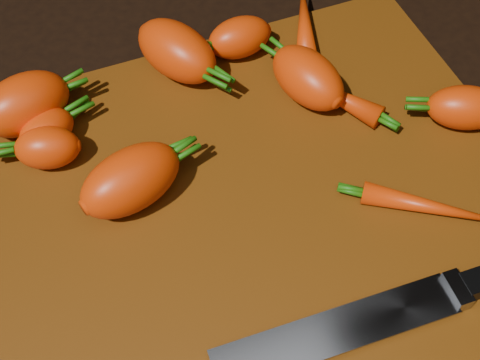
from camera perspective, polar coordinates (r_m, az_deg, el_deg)
name	(u,v)px	position (r m, az deg, el deg)	size (l,w,h in m)	color
ground	(244,212)	(0.59, 0.36, -2.72)	(2.00, 2.00, 0.01)	black
cutting_board	(244,205)	(0.58, 0.37, -2.13)	(0.50, 0.40, 0.01)	#613109
carrot_0	(25,104)	(0.64, -17.89, 6.20)	(0.08, 0.05, 0.05)	red
carrot_1	(47,148)	(0.61, -16.11, 2.67)	(0.06, 0.04, 0.04)	red
carrot_2	(177,51)	(0.66, -5.42, 10.91)	(0.09, 0.05, 0.05)	red
carrot_3	(308,78)	(0.63, 5.81, 8.68)	(0.08, 0.05, 0.05)	red
carrot_4	(240,37)	(0.68, -0.03, 12.07)	(0.06, 0.04, 0.04)	red
carrot_5	(47,131)	(0.62, -16.18, 4.02)	(0.05, 0.04, 0.04)	red
carrot_6	(465,108)	(0.64, 18.68, 5.87)	(0.07, 0.04, 0.04)	red
carrot_7	(305,26)	(0.70, 5.56, 12.95)	(0.11, 0.02, 0.02)	red
carrot_8	(430,207)	(0.58, 15.90, -2.21)	(0.11, 0.02, 0.02)	red
carrot_9	(338,97)	(0.64, 8.38, 7.01)	(0.09, 0.02, 0.02)	red
carrot_10	(131,180)	(0.56, -9.32, 0.00)	(0.09, 0.05, 0.05)	red
knife	(360,323)	(0.52, 10.17, -11.94)	(0.31, 0.04, 0.02)	gray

